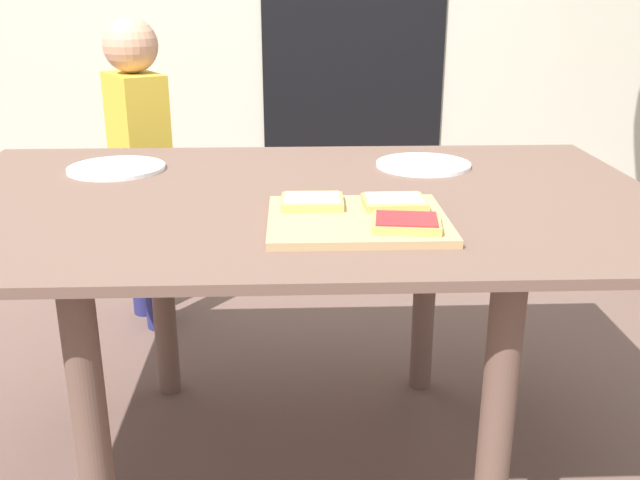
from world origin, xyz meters
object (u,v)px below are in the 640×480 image
object	(u,v)px
dining_table	(293,240)
child_left	(139,154)
pizza_slice_near_right	(405,223)
plate_white_left	(115,168)
cutting_board	(356,220)
pizza_slice_far_right	(393,202)
plate_white_right	(422,165)
pizza_slice_far_left	(311,201)

from	to	relation	value
dining_table	child_left	size ratio (longest dim) A/B	1.54
pizza_slice_near_right	plate_white_left	bearing A→B (deg)	140.78
plate_white_left	cutting_board	bearing A→B (deg)	-39.01
child_left	pizza_slice_far_right	bearing A→B (deg)	-54.86
plate_white_right	child_left	world-z (taller)	child_left
cutting_board	plate_white_right	bearing A→B (deg)	65.74
dining_table	child_left	bearing A→B (deg)	120.64
dining_table	pizza_slice_far_left	world-z (taller)	pizza_slice_far_left
cutting_board	pizza_slice_far_right	bearing A→B (deg)	38.72
pizza_slice_near_right	plate_white_right	xyz separation A→B (m)	(0.12, 0.53, -0.02)
plate_white_left	plate_white_right	xyz separation A→B (m)	(0.76, 0.01, 0.00)
pizza_slice_far_left	plate_white_right	bearing A→B (deg)	52.96
dining_table	plate_white_right	world-z (taller)	plate_white_right
pizza_slice_far_right	child_left	bearing A→B (deg)	125.14
dining_table	pizza_slice_near_right	xyz separation A→B (m)	(0.20, -0.28, 0.13)
cutting_board	dining_table	bearing A→B (deg)	119.88
pizza_slice_far_right	child_left	world-z (taller)	child_left
cutting_board	pizza_slice_far_left	size ratio (longest dim) A/B	2.72
dining_table	pizza_slice_near_right	bearing A→B (deg)	-54.13
pizza_slice_near_right	child_left	xyz separation A→B (m)	(-0.71, 1.13, -0.12)
pizza_slice_far_left	pizza_slice_far_right	xyz separation A→B (m)	(0.16, -0.01, 0.00)
cutting_board	pizza_slice_far_right	size ratio (longest dim) A/B	2.72
pizza_slice_far_left	pizza_slice_far_right	bearing A→B (deg)	-3.84
plate_white_left	child_left	xyz separation A→B (m)	(-0.07, 0.62, -0.10)
cutting_board	pizza_slice_far_left	bearing A→B (deg)	138.57
dining_table	pizza_slice_near_right	size ratio (longest dim) A/B	11.99
pizza_slice_far_right	child_left	distance (m)	1.23
pizza_slice_far_left	plate_white_left	world-z (taller)	pizza_slice_far_left
pizza_slice_far_right	plate_white_left	distance (m)	0.74
cutting_board	plate_white_right	xyz separation A→B (m)	(0.21, 0.46, -0.00)
pizza_slice_near_right	pizza_slice_far_left	size ratio (longest dim) A/B	1.08
dining_table	pizza_slice_far_right	distance (m)	0.28
plate_white_left	child_left	world-z (taller)	child_left
pizza_slice_far_right	cutting_board	bearing A→B (deg)	-141.28
pizza_slice_far_right	child_left	size ratio (longest dim) A/B	0.12
cutting_board	plate_white_left	distance (m)	0.71
pizza_slice_far_right	dining_table	bearing A→B (deg)	143.53
plate_white_left	child_left	bearing A→B (deg)	96.81
dining_table	cutting_board	bearing A→B (deg)	-60.12
pizza_slice_far_right	plate_white_right	xyz separation A→B (m)	(0.13, 0.39, -0.02)
cutting_board	child_left	xyz separation A→B (m)	(-0.63, 1.06, -0.11)
dining_table	pizza_slice_far_right	world-z (taller)	pizza_slice_far_right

